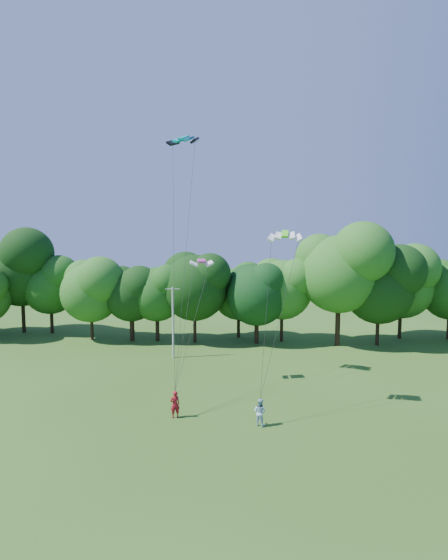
{
  "coord_description": "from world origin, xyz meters",
  "views": [
    {
      "loc": [
        4.05,
        -16.66,
        12.52
      ],
      "look_at": [
        1.71,
        13.0,
        9.59
      ],
      "focal_mm": 28.0,
      "sensor_mm": 36.0,
      "label": 1
    }
  ],
  "objects": [
    {
      "name": "ground",
      "position": [
        0.0,
        0.0,
        0.0
      ],
      "size": [
        160.0,
        160.0,
        0.0
      ],
      "primitive_type": "plane",
      "color": "#2A4C14",
      "rests_on": "ground"
    },
    {
      "name": "kite_pink",
      "position": [
        -0.72,
        19.74,
        10.53
      ],
      "size": [
        2.15,
        1.42,
        0.32
      ],
      "rotation": [
        0.0,
        0.0,
        0.25
      ],
      "color": "#C43691",
      "rests_on": "ground"
    },
    {
      "name": "kite_flyer_right",
      "position": [
        4.23,
        11.47,
        0.92
      ],
      "size": [
        1.13,
        1.07,
        1.85
      ],
      "primitive_type": "imported",
      "rotation": [
        0.0,
        0.0,
        2.58
      ],
      "color": "#A4CAE4",
      "rests_on": "ground"
    },
    {
      "name": "utility_pole",
      "position": [
        -4.73,
        27.27,
        3.83
      ],
      "size": [
        1.48,
        0.25,
        7.4
      ],
      "rotation": [
        0.0,
        0.0,
        0.11
      ],
      "color": "#B6B7AE",
      "rests_on": "ground"
    },
    {
      "name": "kite_teal",
      "position": [
        -2.34,
        20.88,
        20.91
      ],
      "size": [
        2.91,
        2.04,
        0.59
      ],
      "rotation": [
        0.0,
        0.0,
        -0.36
      ],
      "color": "#05959E",
      "rests_on": "ground"
    },
    {
      "name": "kite_flyer_left",
      "position": [
        -1.65,
        12.29,
        0.95
      ],
      "size": [
        0.82,
        0.71,
        1.9
      ],
      "primitive_type": "imported",
      "rotation": [
        0.0,
        0.0,
        3.59
      ],
      "color": "maroon",
      "rests_on": "ground"
    },
    {
      "name": "kite_green",
      "position": [
        5.93,
        14.76,
        12.75
      ],
      "size": [
        2.46,
        1.26,
        0.57
      ],
      "rotation": [
        0.0,
        0.0,
        -0.1
      ],
      "color": "#56E822",
      "rests_on": "ground"
    },
    {
      "name": "tree_back_center",
      "position": [
        3.9,
        34.09,
        7.14
      ],
      "size": [
        7.87,
        7.87,
        11.44
      ],
      "color": "#302212",
      "rests_on": "ground"
    }
  ]
}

